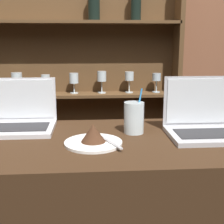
# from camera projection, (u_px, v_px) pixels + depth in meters

# --- Properties ---
(back_wall) EXTENTS (7.00, 0.06, 2.70)m
(back_wall) POSITION_uv_depth(u_px,v_px,m) (82.00, 51.00, 2.19)
(back_wall) COLOR brown
(back_wall) RESTS_ON ground_plane
(back_shelf) EXTENTS (1.45, 0.18, 1.92)m
(back_shelf) POSITION_uv_depth(u_px,v_px,m) (74.00, 101.00, 2.19)
(back_shelf) COLOR brown
(back_shelf) RESTS_ON ground_plane
(laptop_near) EXTENTS (0.31, 0.24, 0.21)m
(laptop_near) POSITION_uv_depth(u_px,v_px,m) (18.00, 119.00, 1.34)
(laptop_near) COLOR silver
(laptop_near) RESTS_ON bar_counter
(laptop_far) EXTENTS (0.34, 0.24, 0.23)m
(laptop_far) POSITION_uv_depth(u_px,v_px,m) (209.00, 123.00, 1.25)
(laptop_far) COLOR #ADADB2
(laptop_far) RESTS_ON bar_counter
(cake_plate) EXTENTS (0.21, 0.21, 0.08)m
(cake_plate) POSITION_uv_depth(u_px,v_px,m) (93.00, 138.00, 1.13)
(cake_plate) COLOR white
(cake_plate) RESTS_ON bar_counter
(water_glass) EXTENTS (0.08, 0.08, 0.18)m
(water_glass) POSITION_uv_depth(u_px,v_px,m) (134.00, 118.00, 1.27)
(water_glass) COLOR silver
(water_glass) RESTS_ON bar_counter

